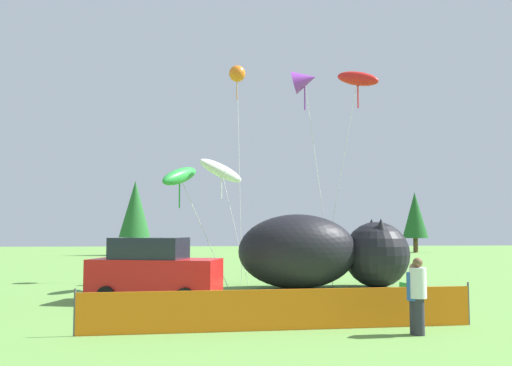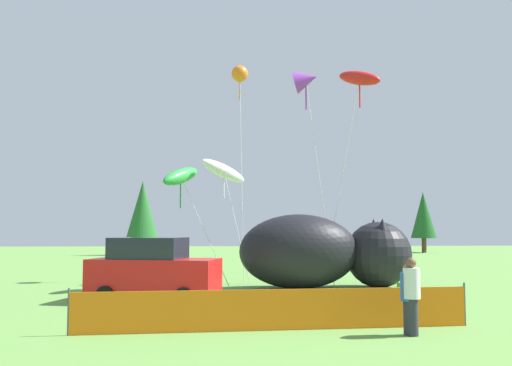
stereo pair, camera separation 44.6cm
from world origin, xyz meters
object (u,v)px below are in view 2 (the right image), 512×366
object	(u,v)px
spectator_in_yellow_shirt	(408,296)
kite_green_fish	(181,176)
kite_white_ghost	(224,171)
spectator_in_grey_shirt	(412,293)
kite_purple_delta	(306,80)
folding_chair	(406,296)
kite_orange_flower	(240,75)
inflatable_cat	(321,254)
kite_red_lizard	(359,79)
parked_car	(153,270)

from	to	relation	value
spectator_in_yellow_shirt	kite_green_fish	bearing A→B (deg)	121.16
spectator_in_yellow_shirt	kite_white_ghost	world-z (taller)	kite_white_ghost
spectator_in_grey_shirt	kite_purple_delta	size ratio (longest dim) A/B	0.19
folding_chair	kite_green_fish	world-z (taller)	kite_green_fish
spectator_in_grey_shirt	kite_orange_flower	distance (m)	17.23
inflatable_cat	spectator_in_yellow_shirt	world-z (taller)	inflatable_cat
kite_orange_flower	kite_red_lizard	world-z (taller)	kite_orange_flower
parked_car	kite_orange_flower	distance (m)	12.28
folding_chair	kite_purple_delta	world-z (taller)	kite_purple_delta
inflatable_cat	parked_car	bearing A→B (deg)	-153.12
kite_orange_flower	folding_chair	bearing A→B (deg)	-67.77
folding_chair	kite_purple_delta	bearing A→B (deg)	88.07
kite_red_lizard	folding_chair	bearing A→B (deg)	-94.49
folding_chair	inflatable_cat	world-z (taller)	inflatable_cat
kite_orange_flower	kite_white_ghost	bearing A→B (deg)	-142.34
kite_green_fish	kite_red_lizard	xyz separation A→B (m)	(7.61, 0.85, 4.37)
spectator_in_yellow_shirt	kite_purple_delta	world-z (taller)	kite_purple_delta
folding_chair	spectator_in_yellow_shirt	distance (m)	3.33
folding_chair	kite_orange_flower	size ratio (longest dim) A/B	0.09
kite_red_lizard	kite_purple_delta	bearing A→B (deg)	-172.06
parked_car	kite_green_fish	distance (m)	5.12
parked_car	folding_chair	world-z (taller)	parked_car
spectator_in_grey_shirt	kite_red_lizard	size ratio (longest dim) A/B	0.19
spectator_in_grey_shirt	kite_green_fish	bearing A→B (deg)	121.15
parked_car	folding_chair	bearing A→B (deg)	-8.33
kite_white_ghost	kite_purple_delta	size ratio (longest dim) A/B	0.63
parked_car	spectator_in_yellow_shirt	size ratio (longest dim) A/B	2.77
kite_green_fish	kite_red_lizard	distance (m)	8.82
spectator_in_yellow_shirt	kite_white_ghost	bearing A→B (deg)	107.50
kite_purple_delta	folding_chair	bearing A→B (deg)	-76.36
parked_car	kite_green_fish	bearing A→B (deg)	94.54
parked_car	spectator_in_grey_shirt	bearing A→B (deg)	-29.56
parked_car	kite_purple_delta	size ratio (longest dim) A/B	0.49
inflatable_cat	kite_purple_delta	xyz separation A→B (m)	(-0.53, 0.39, 7.34)
kite_white_ghost	spectator_in_yellow_shirt	bearing A→B (deg)	-72.50
folding_chair	parked_car	bearing A→B (deg)	142.01
inflatable_cat	spectator_in_grey_shirt	distance (m)	10.22
spectator_in_grey_shirt	kite_purple_delta	xyz separation A→B (m)	(-0.87, 10.60, 7.77)
kite_orange_flower	parked_car	bearing A→B (deg)	-111.64
spectator_in_yellow_shirt	kite_red_lizard	distance (m)	13.58
parked_car	kite_orange_flower	bearing A→B (deg)	82.46
spectator_in_grey_shirt	spectator_in_yellow_shirt	size ratio (longest dim) A/B	1.08
folding_chair	kite_red_lizard	bearing A→B (deg)	69.94
parked_car	spectator_in_grey_shirt	world-z (taller)	parked_car
kite_orange_flower	kite_white_ghost	world-z (taller)	kite_orange_flower
spectator_in_grey_shirt	spectator_in_yellow_shirt	distance (m)	0.13
kite_red_lizard	spectator_in_grey_shirt	bearing A→B (deg)	-97.90
spectator_in_grey_shirt	kite_purple_delta	world-z (taller)	kite_purple_delta
spectator_in_yellow_shirt	kite_red_lizard	xyz separation A→B (m)	(1.57, 10.84, 8.02)
kite_orange_flower	inflatable_cat	bearing A→B (deg)	-51.34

